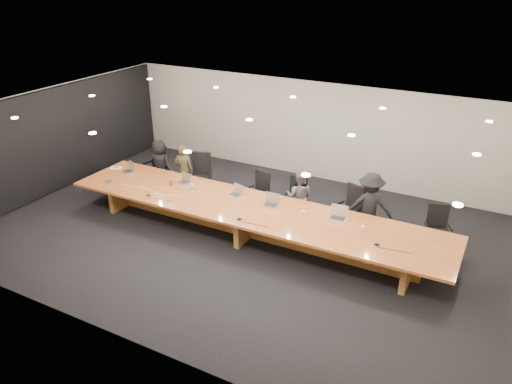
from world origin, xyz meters
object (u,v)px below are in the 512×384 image
at_px(laptop_a, 127,167).
at_px(laptop_d, 270,200).
at_px(person_c, 299,197).
at_px(chair_left, 200,175).
at_px(conference_table, 250,216).
at_px(mic_left, 149,195).
at_px(chair_far_right, 438,229).
at_px(laptop_e, 338,213).
at_px(chair_mid_right, 295,199).
at_px(mic_center, 239,219).
at_px(water_bottle, 192,188).
at_px(person_d, 370,206).
at_px(mic_right, 377,244).
at_px(amber_mug, 171,183).
at_px(laptop_b, 183,178).
at_px(person_a, 160,165).
at_px(av_box, 108,182).
at_px(paper_cup_far, 363,228).
at_px(chair_far_left, 155,167).
at_px(chair_mid_left, 257,192).
at_px(chair_right, 349,210).
at_px(person_b, 184,170).
at_px(laptop_c, 235,190).
at_px(paper_cup_near, 304,213).

bearing_deg(laptop_a, laptop_d, 22.36).
bearing_deg(person_c, chair_left, -10.56).
bearing_deg(conference_table, mic_left, -166.43).
bearing_deg(person_c, conference_table, 51.94).
height_order(chair_far_right, laptop_a, chair_far_right).
bearing_deg(laptop_e, mic_left, -171.17).
relative_size(conference_table, chair_mid_right, 8.44).
xyz_separation_m(chair_mid_right, mic_center, (-0.44, -1.91, 0.23)).
bearing_deg(water_bottle, person_c, 27.20).
relative_size(person_d, mic_right, 12.62).
xyz_separation_m(laptop_e, mic_center, (-1.84, -1.00, -0.13)).
bearing_deg(laptop_e, amber_mug, 179.00).
relative_size(laptop_b, laptop_d, 0.88).
relative_size(person_a, laptop_a, 4.22).
bearing_deg(av_box, mic_right, -10.70).
xyz_separation_m(laptop_d, paper_cup_far, (2.17, -0.09, -0.09)).
distance_m(chair_mid_right, laptop_d, 1.08).
bearing_deg(paper_cup_far, conference_table, -175.78).
distance_m(chair_far_left, laptop_e, 5.68).
xyz_separation_m(person_a, person_c, (4.16, -0.02, -0.04)).
distance_m(chair_far_right, laptop_a, 7.75).
xyz_separation_m(chair_mid_right, laptop_e, (1.39, -0.91, 0.36)).
xyz_separation_m(conference_table, chair_far_left, (-3.68, 1.26, 0.07)).
relative_size(person_a, person_c, 1.06).
xyz_separation_m(chair_far_right, laptop_b, (-5.97, -0.94, 0.34)).
relative_size(chair_mid_left, mic_left, 9.56).
relative_size(conference_table, mic_center, 73.91).
bearing_deg(av_box, chair_mid_left, 14.41).
bearing_deg(mic_left, paper_cup_far, 8.81).
height_order(laptop_a, water_bottle, laptop_a).
height_order(laptop_b, mic_center, laptop_b).
height_order(paper_cup_far, mic_center, paper_cup_far).
bearing_deg(person_a, mic_center, 155.47).
bearing_deg(laptop_e, person_d, 59.77).
relative_size(person_c, amber_mug, 12.37).
distance_m(chair_mid_right, water_bottle, 2.48).
relative_size(chair_far_right, amber_mug, 9.90).
bearing_deg(chair_right, paper_cup_far, -39.27).
bearing_deg(person_a, person_b, 180.00).
height_order(person_b, mic_right, person_b).
xyz_separation_m(chair_right, person_c, (-1.20, -0.07, 0.09)).
xyz_separation_m(chair_far_left, chair_mid_left, (3.22, -0.04, -0.07)).
bearing_deg(chair_far_left, laptop_d, -6.57).
bearing_deg(person_d, laptop_c, 2.20).
relative_size(chair_mid_right, person_c, 0.80).
distance_m(chair_mid_right, chair_right, 1.36).
bearing_deg(laptop_e, mic_center, -155.06).
bearing_deg(laptop_c, amber_mug, -156.72).
relative_size(chair_far_right, paper_cup_near, 11.62).
bearing_deg(amber_mug, person_a, 138.24).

